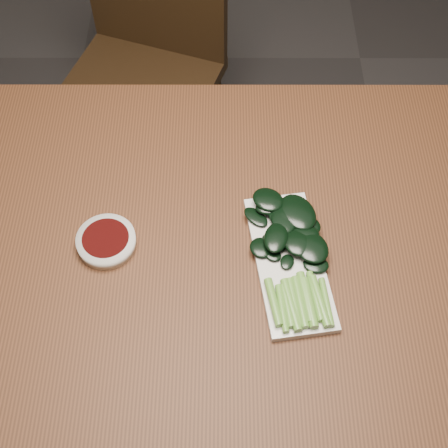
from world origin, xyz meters
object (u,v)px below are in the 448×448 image
at_px(table, 218,260).
at_px(chair_far, 144,61).
at_px(serving_plate, 289,262).
at_px(gai_lan, 291,243).
at_px(sauce_bowl, 106,241).

bearing_deg(table, chair_far, 105.73).
bearing_deg(serving_plate, table, 158.49).
bearing_deg(gai_lan, chair_far, 113.68).
height_order(chair_far, gai_lan, chair_far).
xyz_separation_m(table, sauce_bowl, (-0.20, -0.01, 0.08)).
height_order(table, gai_lan, gai_lan).
xyz_separation_m(chair_far, gai_lan, (0.35, -0.79, 0.29)).
xyz_separation_m(chair_far, serving_plate, (0.34, -0.82, 0.27)).
distance_m(sauce_bowl, gai_lan, 0.33).
bearing_deg(gai_lan, serving_plate, -98.11).
distance_m(chair_far, serving_plate, 0.93).
height_order(table, sauce_bowl, sauce_bowl).
height_order(chair_far, sauce_bowl, chair_far).
relative_size(sauce_bowl, serving_plate, 0.36).
bearing_deg(chair_far, table, -54.98).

